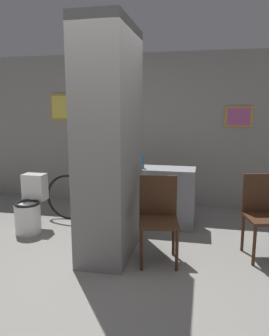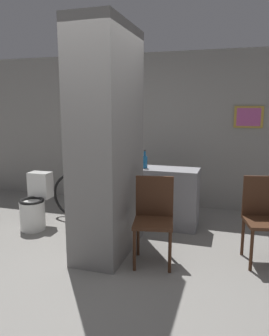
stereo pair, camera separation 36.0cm
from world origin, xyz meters
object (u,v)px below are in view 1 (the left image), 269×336
chair_by_doorway (264,211)px  bicycle (98,198)px  bottle_tall (142,161)px  toilet (30,208)px  chair_near_pillar (158,215)px

chair_by_doorway → bicycle: (-2.23, 0.68, -0.16)m
bottle_tall → toilet: bearing=-159.2°
chair_near_pillar → chair_by_doorway: size_ratio=1.00×
chair_by_doorway → bottle_tall: size_ratio=3.54×
chair_near_pillar → chair_by_doorway: (1.17, 0.36, 0.00)m
bicycle → bottle_tall: 0.89m
toilet → bicycle: 0.98m
chair_near_pillar → bicycle: 1.50m
chair_near_pillar → bicycle: bearing=124.8°
chair_near_pillar → chair_by_doorway: bearing=6.9°
toilet → bottle_tall: bottle_tall is taller
toilet → chair_near_pillar: 1.92m
bottle_tall → bicycle: bearing=179.1°
toilet → bottle_tall: (1.46, 0.56, 0.62)m
chair_by_doorway → bottle_tall: 1.75m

